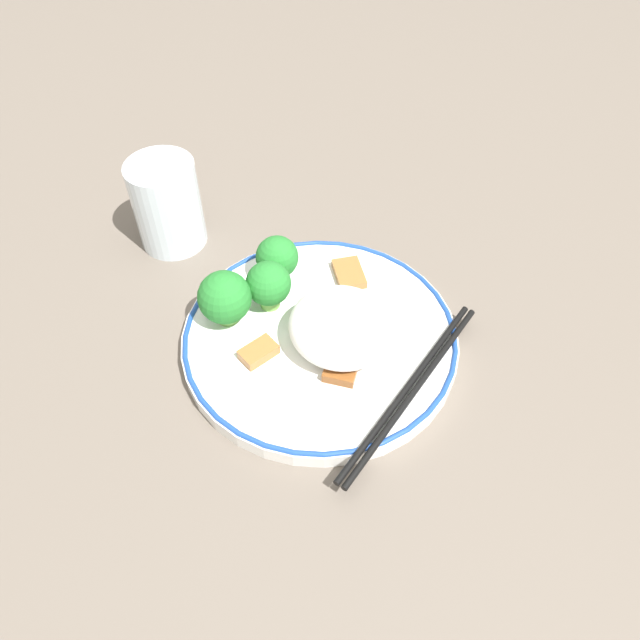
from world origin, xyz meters
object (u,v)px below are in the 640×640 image
Objects in this scene: chopsticks at (411,389)px; broccoli_back_center at (269,284)px; plate at (320,338)px; broccoli_back_right at (225,298)px; drinking_glass at (167,205)px; broccoli_back_left at (277,258)px.

broccoli_back_center is at bearing 83.91° from chopsticks.
plate is 4.68× the size of broccoli_back_right.
broccoli_back_right is (-0.03, 0.08, 0.03)m from plate.
broccoli_back_right is 0.19m from chopsticks.
plate is 2.66× the size of drinking_glass.
broccoli_back_left is 0.92× the size of broccoli_back_right.
broccoli_back_center is 0.16m from drinking_glass.
plate is 0.22m from drinking_glass.
broccoli_back_center is 0.93× the size of broccoli_back_right.
chopsticks is (-0.05, -0.17, -0.03)m from broccoli_back_left.
broccoli_back_right is 0.25× the size of chopsticks.
broccoli_back_left is at bearing 62.11° from plate.
drinking_glass reaches higher than broccoli_back_right.
broccoli_back_right is (-0.07, 0.01, 0.00)m from broccoli_back_left.
drinking_glass is (0.04, 0.21, 0.04)m from plate.
drinking_glass is (0.07, 0.13, 0.00)m from broccoli_back_right.
drinking_glass is at bearing 79.45° from plate.
broccoli_back_left is 0.52× the size of drinking_glass.
broccoli_back_center is at bearing 84.67° from plate.
broccoli_back_left is 0.23× the size of chopsticks.
broccoli_back_left is 0.07m from broccoli_back_right.
broccoli_back_center is 0.23× the size of chopsticks.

